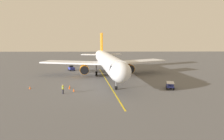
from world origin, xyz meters
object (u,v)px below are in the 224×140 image
at_px(ground_crew_marshaller, 63,89).
at_px(safety_cone_wing_starboard, 74,90).
at_px(safety_cone_wing_port, 70,86).
at_px(tug_portside, 71,68).
at_px(safety_cone_nose_left, 30,87).
at_px(safety_cone_nose_right, 69,88).
at_px(baggage_cart_near_nose, 170,85).
at_px(airplane, 107,61).

height_order(ground_crew_marshaller, safety_cone_wing_starboard, ground_crew_marshaller).
bearing_deg(safety_cone_wing_port, tug_portside, -81.24).
bearing_deg(safety_cone_wing_port, ground_crew_marshaller, 86.11).
distance_m(ground_crew_marshaller, safety_cone_nose_left, 8.29).
distance_m(safety_cone_nose_left, safety_cone_wing_port, 7.60).
bearing_deg(tug_portside, safety_cone_nose_right, 98.71).
bearing_deg(safety_cone_wing_port, safety_cone_nose_right, 97.84).
bearing_deg(safety_cone_wing_starboard, baggage_cart_near_nose, -174.14).
height_order(ground_crew_marshaller, baggage_cart_near_nose, ground_crew_marshaller).
bearing_deg(airplane, safety_cone_wing_port, 58.10).
bearing_deg(ground_crew_marshaller, safety_cone_wing_starboard, -133.34).
height_order(baggage_cart_near_nose, safety_cone_nose_left, baggage_cart_near_nose).
xyz_separation_m(safety_cone_nose_left, safety_cone_wing_port, (-7.56, -0.76, 0.00)).
height_order(safety_cone_wing_port, safety_cone_wing_starboard, same).
distance_m(tug_portside, safety_cone_nose_left, 24.53).
relative_size(airplane, safety_cone_nose_left, 73.32).
height_order(airplane, safety_cone_nose_left, airplane).
bearing_deg(baggage_cart_near_nose, safety_cone_wing_port, -3.30).
height_order(safety_cone_nose_left, safety_cone_wing_port, same).
height_order(airplane, safety_cone_nose_right, airplane).
bearing_deg(safety_cone_nose_right, tug_portside, -81.29).
relative_size(airplane, safety_cone_nose_right, 73.32).
relative_size(ground_crew_marshaller, baggage_cart_near_nose, 0.60).
bearing_deg(safety_cone_nose_left, safety_cone_wing_port, -174.24).
xyz_separation_m(airplane, tug_portside, (11.08, -11.43, -3.30)).
relative_size(tug_portside, safety_cone_wing_starboard, 4.97).
bearing_deg(safety_cone_nose_left, safety_cone_nose_right, 177.46).
bearing_deg(ground_crew_marshaller, baggage_cart_near_nose, -169.82).
xyz_separation_m(tug_portside, safety_cone_wing_port, (-3.61, 23.44, -0.43)).
distance_m(ground_crew_marshaller, safety_cone_nose_right, 3.73).
xyz_separation_m(ground_crew_marshaller, safety_cone_nose_right, (-0.47, -3.65, -0.61)).
distance_m(airplane, safety_cone_wing_starboard, 16.69).
xyz_separation_m(airplane, safety_cone_wing_starboard, (6.18, 15.05, -3.73)).
xyz_separation_m(baggage_cart_near_nose, tug_portside, (23.39, -24.58, 0.05)).
bearing_deg(tug_portside, safety_cone_nose_left, 80.72).
relative_size(safety_cone_nose_left, safety_cone_wing_starboard, 1.00).
relative_size(airplane, safety_cone_wing_port, 73.32).
bearing_deg(baggage_cart_near_nose, safety_cone_wing_starboard, 5.86).
xyz_separation_m(baggage_cart_near_nose, safety_cone_nose_left, (27.35, -0.38, -0.38)).
relative_size(baggage_cart_near_nose, safety_cone_wing_starboard, 5.19).
height_order(safety_cone_nose_left, safety_cone_wing_starboard, same).
relative_size(safety_cone_nose_right, safety_cone_wing_starboard, 1.00).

